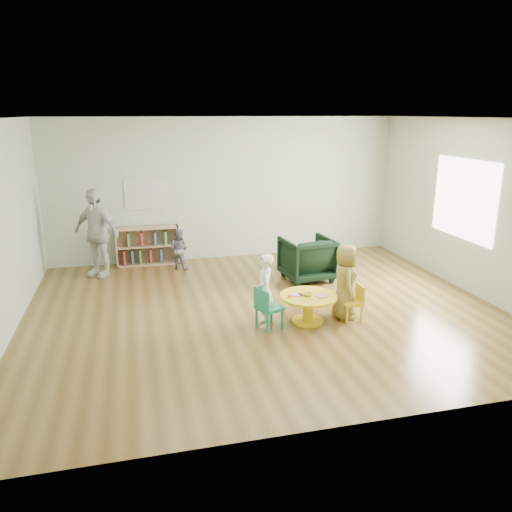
# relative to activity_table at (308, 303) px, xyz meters

# --- Properties ---
(room) EXTENTS (7.10, 7.00, 2.80)m
(room) POSITION_rel_activity_table_xyz_m (-0.47, 0.59, 1.61)
(room) COLOR brown
(room) RESTS_ON ground
(activity_table) EXTENTS (0.81, 0.81, 0.45)m
(activity_table) POSITION_rel_activity_table_xyz_m (0.00, 0.00, 0.00)
(activity_table) COLOR yellow
(activity_table) RESTS_ON ground
(kid_chair_left) EXTENTS (0.41, 0.41, 0.59)m
(kid_chair_left) POSITION_rel_activity_table_xyz_m (-0.62, -0.08, 0.04)
(kid_chair_left) COLOR #188662
(kid_chair_left) RESTS_ON ground
(kid_chair_right) EXTENTS (0.28, 0.28, 0.52)m
(kid_chair_right) POSITION_rel_activity_table_xyz_m (0.67, -0.07, 0.00)
(kid_chair_right) COLOR yellow
(kid_chair_right) RESTS_ON ground
(bookshelf) EXTENTS (1.20, 0.30, 0.75)m
(bookshelf) POSITION_rel_activity_table_xyz_m (-2.10, 3.45, 0.09)
(bookshelf) COLOR #A47A5B
(bookshelf) RESTS_ON ground
(alphabet_poster) EXTENTS (0.74, 0.01, 0.54)m
(alphabet_poster) POSITION_rel_activity_table_xyz_m (-2.09, 3.57, 1.07)
(alphabet_poster) COLOR silver
(alphabet_poster) RESTS_ON ground
(armchair) EXTENTS (0.91, 0.93, 0.77)m
(armchair) POSITION_rel_activity_table_xyz_m (0.62, 1.79, 0.10)
(armchair) COLOR black
(armchair) RESTS_ON ground
(child_left) EXTENTS (0.32, 0.42, 1.03)m
(child_left) POSITION_rel_activity_table_xyz_m (-0.63, 0.04, 0.23)
(child_left) COLOR white
(child_left) RESTS_ON ground
(child_right) EXTENTS (0.45, 0.59, 1.09)m
(child_right) POSITION_rel_activity_table_xyz_m (0.56, 0.04, 0.26)
(child_right) COLOR gold
(child_right) RESTS_ON ground
(toddler) EXTENTS (0.48, 0.46, 0.78)m
(toddler) POSITION_rel_activity_table_xyz_m (-1.52, 2.98, 0.11)
(toddler) COLOR #162038
(toddler) RESTS_ON ground
(adult_caretaker) EXTENTS (0.99, 0.87, 1.60)m
(adult_caretaker) POSITION_rel_activity_table_xyz_m (-2.98, 2.93, 0.52)
(adult_caretaker) COLOR silver
(adult_caretaker) RESTS_ON ground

